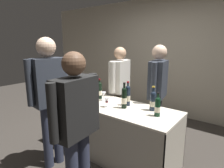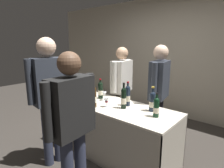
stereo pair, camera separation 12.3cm
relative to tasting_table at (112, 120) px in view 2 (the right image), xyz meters
The scene contains 17 objects.
ground_plane 0.53m from the tasting_table, ahead, with size 12.00×12.00×0.00m, color #38332D.
back_partition 2.27m from the tasting_table, 90.00° to the left, with size 7.44×0.12×2.61m, color #B2A893.
tasting_table is the anchor object (origin of this frame).
featured_wine_bottle 0.77m from the tasting_table, ahead, with size 0.07×0.07×0.30m.
display_bottle_0 0.44m from the tasting_table, ahead, with size 0.07×0.07×0.35m.
display_bottle_1 0.63m from the tasting_table, 164.94° to the right, with size 0.08×0.08×0.30m.
display_bottle_2 0.44m from the tasting_table, 29.49° to the left, with size 0.07×0.07×0.34m.
display_bottle_3 0.70m from the tasting_table, behind, with size 0.07×0.07×0.34m.
display_bottle_4 0.52m from the tasting_table, 161.23° to the left, with size 0.08×0.08×0.32m.
display_bottle_5 0.47m from the tasting_table, 118.59° to the right, with size 0.08×0.08×0.34m.
display_bottle_6 0.68m from the tasting_table, 14.40° to the left, with size 0.08×0.08×0.32m.
wine_glass_near_vendor 0.35m from the tasting_table, 87.52° to the right, with size 0.07×0.07×0.13m.
wine_glass_mid 0.40m from the tasting_table, 160.31° to the left, with size 0.07×0.07×0.13m.
vendor_presenter 0.81m from the tasting_table, 116.87° to the left, with size 0.30×0.62×1.55m.
vendor_assistant 0.86m from the tasting_table, 58.83° to the left, with size 0.29×0.59×1.60m.
taster_foreground_right 0.96m from the tasting_table, 124.60° to the right, with size 0.25×0.55×1.69m.
taster_foreground_left 1.05m from the tasting_table, 71.98° to the right, with size 0.24×0.60×1.55m.
Camera 2 is at (1.66, -1.92, 1.63)m, focal length 30.15 mm.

